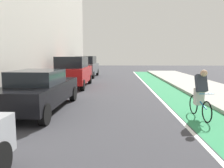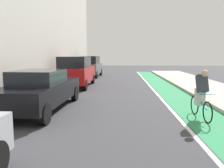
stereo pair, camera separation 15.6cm
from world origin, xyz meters
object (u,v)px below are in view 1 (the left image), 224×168
parked_suv_red (73,71)px  cyclist_mid (200,93)px  parked_suv_gray (87,66)px  parked_sedan_black (40,90)px

parked_suv_red → cyclist_mid: (5.63, -7.33, -0.17)m
parked_suv_red → parked_suv_gray: 6.81m
parked_sedan_black → parked_suv_gray: 13.25m
parked_sedan_black → parked_suv_gray: (-0.00, 13.25, 0.23)m
parked_suv_gray → cyclist_mid: (5.63, -14.15, -0.16)m
parked_sedan_black → cyclist_mid: cyclist_mid is taller
parked_suv_red → cyclist_mid: bearing=-52.5°
parked_suv_red → cyclist_mid: size_ratio=2.60×
cyclist_mid → parked_suv_gray: bearing=111.7°
parked_suv_gray → cyclist_mid: size_ratio=2.50×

